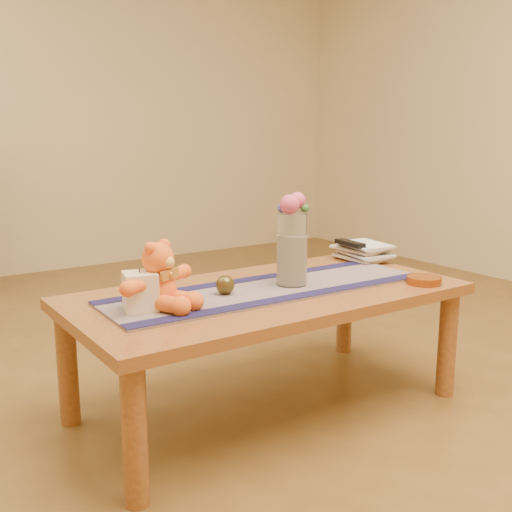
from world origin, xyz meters
TOP-DOWN VIEW (x-y plane):
  - floor at (0.00, 0.00)m, footprint 5.50×5.50m
  - wall_back at (0.00, 2.75)m, footprint 5.50×0.00m
  - coffee_table_top at (0.00, 0.00)m, footprint 1.40×0.70m
  - table_leg_fl at (-0.64, -0.29)m, footprint 0.07×0.07m
  - table_leg_fr at (0.64, -0.29)m, footprint 0.07×0.07m
  - table_leg_bl at (-0.64, 0.29)m, footprint 0.07×0.07m
  - table_leg_br at (0.64, 0.29)m, footprint 0.07×0.07m
  - persian_runner at (0.01, -0.00)m, footprint 1.21×0.37m
  - runner_border_near at (0.00, -0.15)m, footprint 1.20×0.08m
  - runner_border_far at (0.01, 0.14)m, footprint 1.20×0.08m
  - teddy_bear at (-0.42, 0.00)m, footprint 0.37×0.35m
  - pillar_candle at (-0.48, 0.00)m, footprint 0.12×0.12m
  - candle_wick at (-0.48, 0.00)m, footprint 0.00×0.00m
  - glass_vase at (0.10, -0.01)m, footprint 0.11×0.11m
  - potpourri_fill at (0.10, -0.01)m, footprint 0.09×0.09m
  - rose_left at (0.08, -0.02)m, footprint 0.07×0.07m
  - rose_right at (0.13, -0.00)m, footprint 0.06×0.06m
  - blue_flower_back at (0.11, 0.03)m, footprint 0.04×0.04m
  - blue_flower_side at (0.07, 0.01)m, footprint 0.04×0.04m
  - leaf_sprig at (0.14, -0.03)m, footprint 0.03×0.03m
  - bronze_ball at (-0.17, 0.01)m, footprint 0.07×0.07m
  - book_bottom at (0.56, 0.19)m, footprint 0.17×0.23m
  - book_lower at (0.56, 0.19)m, footprint 0.20×0.25m
  - book_upper at (0.55, 0.19)m, footprint 0.17×0.23m
  - book_top at (0.56, 0.19)m, footprint 0.19×0.24m
  - tv_remote at (0.56, 0.18)m, footprint 0.06×0.16m
  - amber_dish at (0.53, -0.25)m, footprint 0.16×0.16m

SIDE VIEW (x-z plane):
  - floor at x=0.00m, z-range 0.00..0.00m
  - table_leg_fl at x=-0.64m, z-range 0.00..0.41m
  - table_leg_fr at x=0.64m, z-range 0.00..0.41m
  - table_leg_bl at x=-0.64m, z-range 0.00..0.41m
  - table_leg_br at x=0.64m, z-range 0.00..0.41m
  - coffee_table_top at x=0.00m, z-range 0.41..0.45m
  - persian_runner at x=0.01m, z-range 0.45..0.46m
  - runner_border_near at x=0.00m, z-range 0.46..0.46m
  - runner_border_far at x=0.01m, z-range 0.46..0.46m
  - book_bottom at x=0.56m, z-range 0.45..0.47m
  - amber_dish at x=0.53m, z-range 0.45..0.48m
  - book_lower at x=0.56m, z-range 0.47..0.49m
  - bronze_ball at x=-0.17m, z-range 0.46..0.52m
  - book_upper at x=0.55m, z-range 0.49..0.51m
  - book_top at x=0.56m, z-range 0.51..0.53m
  - pillar_candle at x=-0.48m, z-range 0.46..0.58m
  - tv_remote at x=0.56m, z-range 0.53..0.54m
  - potpourri_fill at x=0.10m, z-range 0.46..0.64m
  - teddy_bear at x=-0.42m, z-range 0.46..0.66m
  - candle_wick at x=-0.48m, z-range 0.58..0.59m
  - glass_vase at x=0.10m, z-range 0.46..0.72m
  - leaf_sprig at x=0.14m, z-range 0.72..0.75m
  - blue_flower_side at x=0.07m, z-range 0.72..0.76m
  - blue_flower_back at x=0.11m, z-range 0.72..0.77m
  - rose_left at x=0.08m, z-range 0.72..0.79m
  - rose_right at x=0.13m, z-range 0.73..0.79m
  - wall_back at x=0.00m, z-range -1.40..4.10m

